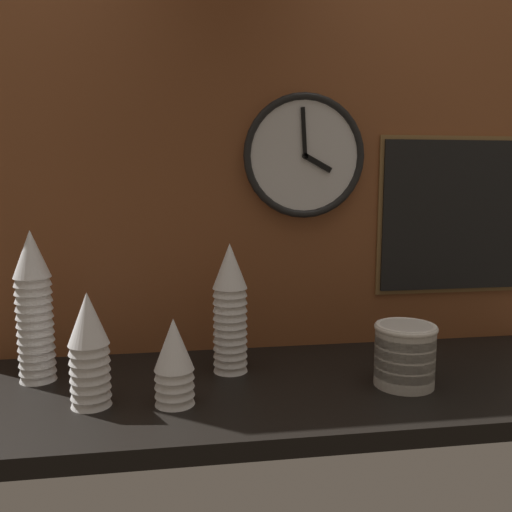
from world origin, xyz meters
TOP-DOWN VIEW (x-y plane):
  - ground_plane at (0.00, 0.00)m, footprint 1.60×0.56m
  - wall_tiled_back at (0.00, 0.27)m, footprint 1.60×0.03m
  - cup_stack_left at (-0.41, -0.08)m, footprint 0.08×0.08m
  - cup_stack_center_left at (-0.24, -0.10)m, footprint 0.08×0.08m
  - cup_stack_center at (-0.10, 0.08)m, footprint 0.08×0.08m
  - cup_stack_far_left at (-0.55, 0.09)m, footprint 0.08×0.08m
  - bowl_stack_right at (0.28, -0.07)m, footprint 0.14×0.14m
  - wall_clock at (0.11, 0.23)m, footprint 0.33×0.03m
  - menu_board at (0.55, 0.24)m, footprint 0.44×0.01m

SIDE VIEW (x-z plane):
  - ground_plane at x=0.00m, z-range -0.04..0.00m
  - bowl_stack_right at x=0.28m, z-range 0.00..0.15m
  - cup_stack_center_left at x=-0.24m, z-range 0.00..0.18m
  - cup_stack_left at x=-0.41m, z-range 0.00..0.24m
  - cup_stack_center at x=-0.10m, z-range 0.00..0.31m
  - cup_stack_far_left at x=-0.55m, z-range 0.00..0.35m
  - menu_board at x=0.55m, z-range 0.14..0.58m
  - wall_clock at x=0.11m, z-range 0.36..0.69m
  - wall_tiled_back at x=0.00m, z-range 0.00..1.05m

